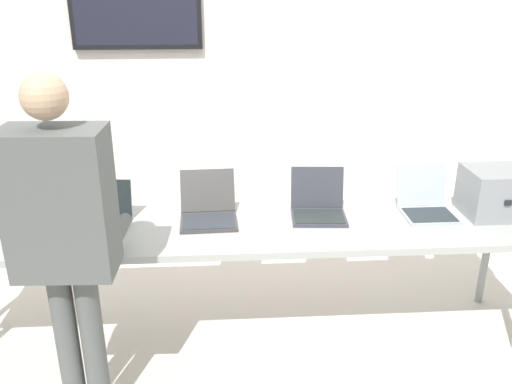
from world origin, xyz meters
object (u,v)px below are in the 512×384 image
(equipment_box, at_px, (494,192))
(person, at_px, (64,228))
(coffee_mug, at_px, (68,243))
(laptop_station_1, at_px, (98,215))
(laptop_station_2, at_px, (208,210))
(laptop_station_4, at_px, (426,204))
(workbench, at_px, (243,232))
(laptop_station_3, at_px, (318,206))

(equipment_box, height_order, person, person)
(person, distance_m, coffee_mug, 0.47)
(laptop_station_1, distance_m, person, 0.74)
(equipment_box, xyz_separation_m, coffee_mug, (-2.44, -0.32, -0.10))
(equipment_box, distance_m, laptop_station_1, 2.36)
(laptop_station_1, distance_m, coffee_mug, 0.34)
(laptop_station_2, relative_size, laptop_station_4, 1.16)
(workbench, distance_m, laptop_station_1, 0.85)
(laptop_station_1, relative_size, laptop_station_4, 1.12)
(coffee_mug, bearing_deg, laptop_station_2, 26.28)
(laptop_station_2, distance_m, coffee_mug, 0.81)
(laptop_station_2, bearing_deg, laptop_station_3, 1.11)
(person, bearing_deg, coffee_mug, 106.70)
(laptop_station_1, bearing_deg, laptop_station_4, 0.92)
(workbench, bearing_deg, equipment_box, 2.52)
(laptop_station_4, xyz_separation_m, person, (-1.94, -0.73, 0.24))
(laptop_station_1, xyz_separation_m, coffee_mug, (-0.08, -0.33, -0.01))
(laptop_station_1, height_order, laptop_station_3, laptop_station_3)
(laptop_station_1, bearing_deg, coffee_mug, -104.48)
(laptop_station_1, height_order, laptop_station_2, laptop_station_2)
(laptop_station_1, height_order, coffee_mug, laptop_station_1)
(laptop_station_2, height_order, coffee_mug, laptop_station_2)
(equipment_box, xyz_separation_m, laptop_station_2, (-1.72, 0.04, -0.09))
(laptop_station_1, xyz_separation_m, laptop_station_4, (1.96, 0.03, 0.00))
(laptop_station_1, height_order, laptop_station_4, laptop_station_4)
(person, xyz_separation_m, coffee_mug, (-0.11, 0.37, -0.26))
(workbench, xyz_separation_m, coffee_mug, (-0.93, -0.25, 0.09))
(workbench, distance_m, equipment_box, 1.53)
(workbench, distance_m, laptop_station_3, 0.49)
(equipment_box, relative_size, laptop_station_2, 0.86)
(equipment_box, xyz_separation_m, laptop_station_4, (-0.39, 0.04, -0.08))
(equipment_box, relative_size, person, 0.20)
(laptop_station_3, relative_size, person, 0.20)
(workbench, xyz_separation_m, equipment_box, (1.52, 0.07, 0.19))
(equipment_box, distance_m, laptop_station_2, 1.72)
(laptop_station_1, distance_m, laptop_station_4, 1.96)
(laptop_station_4, distance_m, person, 2.08)
(laptop_station_3, distance_m, laptop_station_4, 0.66)
(workbench, bearing_deg, laptop_station_1, 174.72)
(equipment_box, height_order, laptop_station_4, equipment_box)
(person, bearing_deg, equipment_box, 16.46)
(laptop_station_2, height_order, laptop_station_3, laptop_station_3)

